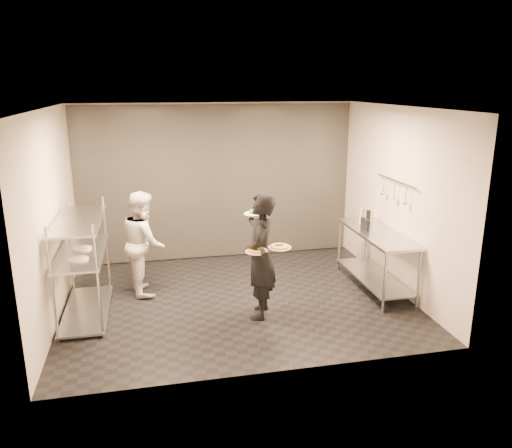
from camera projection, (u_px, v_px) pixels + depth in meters
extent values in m
cube|color=black|center=(238.00, 299.00, 7.45)|extent=(5.00, 4.00, 0.00)
cube|color=silver|center=(236.00, 108.00, 6.69)|extent=(5.00, 4.00, 0.00)
cube|color=beige|center=(217.00, 182.00, 8.95)|extent=(5.00, 0.00, 2.80)
cube|color=beige|center=(271.00, 254.00, 5.19)|extent=(5.00, 0.00, 2.80)
cube|color=beige|center=(50.00, 218.00, 6.56)|extent=(0.00, 4.00, 2.80)
cube|color=beige|center=(398.00, 200.00, 7.58)|extent=(0.00, 4.00, 2.80)
cube|color=white|center=(218.00, 183.00, 8.93)|extent=(4.90, 0.04, 2.74)
cylinder|color=#ACAEB3|center=(52.00, 286.00, 6.03)|extent=(0.04, 0.04, 1.50)
cylinder|color=#ACAEB3|center=(70.00, 247.00, 7.48)|extent=(0.04, 0.04, 1.50)
cylinder|color=#ACAEB3|center=(98.00, 282.00, 6.14)|extent=(0.04, 0.04, 1.50)
cylinder|color=#ACAEB3|center=(107.00, 244.00, 7.59)|extent=(0.04, 0.04, 1.50)
cube|color=#9EA3A7|center=(87.00, 310.00, 7.00)|extent=(0.60, 1.60, 0.03)
cube|color=#9EA3A7|center=(82.00, 252.00, 6.77)|extent=(0.60, 1.60, 0.03)
cube|color=#9EA3A7|center=(78.00, 221.00, 6.65)|extent=(0.60, 1.60, 0.03)
cylinder|color=white|center=(78.00, 259.00, 6.43)|extent=(0.26, 0.26, 0.01)
cylinder|color=white|center=(82.00, 248.00, 6.86)|extent=(0.26, 0.26, 0.01)
cylinder|color=#ACAEB3|center=(385.00, 283.00, 6.91)|extent=(0.04, 0.04, 0.90)
cylinder|color=#ACAEB3|center=(339.00, 245.00, 8.53)|extent=(0.04, 0.04, 0.90)
cylinder|color=#ACAEB3|center=(419.00, 280.00, 7.02)|extent=(0.04, 0.04, 0.90)
cylinder|color=#ACAEB3|center=(367.00, 243.00, 8.64)|extent=(0.04, 0.04, 0.90)
cube|color=#9EA3A7|center=(374.00, 277.00, 7.85)|extent=(0.57, 1.71, 0.03)
cube|color=#9EA3A7|center=(377.00, 233.00, 7.65)|extent=(0.60, 1.80, 0.04)
cylinder|color=#ACAEB3|center=(396.00, 181.00, 7.49)|extent=(0.02, 1.20, 0.02)
cylinder|color=#ACAEB3|center=(406.00, 194.00, 7.19)|extent=(0.01, 0.01, 0.22)
sphere|color=#ACAEB3|center=(405.00, 203.00, 7.23)|extent=(0.07, 0.07, 0.07)
cylinder|color=#ACAEB3|center=(395.00, 189.00, 7.52)|extent=(0.01, 0.01, 0.22)
sphere|color=#ACAEB3|center=(394.00, 198.00, 7.56)|extent=(0.07, 0.07, 0.07)
cylinder|color=#ACAEB3|center=(384.00, 185.00, 7.85)|extent=(0.01, 0.01, 0.22)
sphere|color=#ACAEB3|center=(383.00, 193.00, 7.89)|extent=(0.07, 0.07, 0.07)
imported|color=black|center=(260.00, 256.00, 6.72)|extent=(0.59, 0.73, 1.74)
imported|color=silver|center=(144.00, 242.00, 7.55)|extent=(0.70, 0.84, 1.58)
cylinder|color=white|center=(257.00, 251.00, 6.50)|extent=(0.29, 0.29, 0.01)
cylinder|color=#B0723F|center=(257.00, 250.00, 6.50)|extent=(0.26, 0.26, 0.02)
cylinder|color=#CA5E1A|center=(257.00, 250.00, 6.50)|extent=(0.23, 0.23, 0.01)
sphere|color=#1D5F15|center=(257.00, 249.00, 6.49)|extent=(0.04, 0.04, 0.04)
cylinder|color=white|center=(280.00, 247.00, 6.48)|extent=(0.30, 0.30, 0.01)
cylinder|color=#B0723F|center=(280.00, 246.00, 6.47)|extent=(0.26, 0.26, 0.02)
cylinder|color=#CA5E1A|center=(280.00, 246.00, 6.47)|extent=(0.23, 0.23, 0.01)
sphere|color=#1D5F15|center=(280.00, 245.00, 6.47)|extent=(0.04, 0.04, 0.04)
cylinder|color=white|center=(253.00, 214.00, 6.88)|extent=(0.25, 0.25, 0.01)
ellipsoid|color=#206419|center=(253.00, 211.00, 6.87)|extent=(0.13, 0.13, 0.07)
cube|color=black|center=(365.00, 224.00, 7.77)|extent=(0.05, 0.23, 0.17)
cylinder|color=gray|center=(362.00, 216.00, 8.04)|extent=(0.08, 0.08, 0.27)
cylinder|color=gray|center=(371.00, 216.00, 8.20)|extent=(0.05, 0.05, 0.18)
cylinder|color=black|center=(368.00, 218.00, 7.98)|extent=(0.07, 0.07, 0.25)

